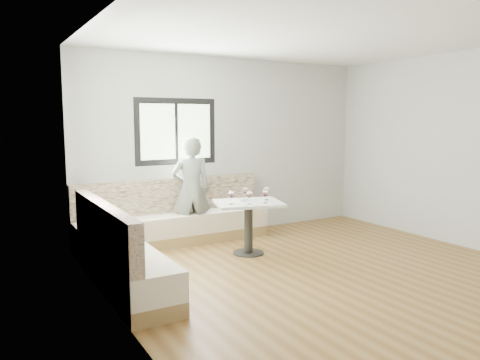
% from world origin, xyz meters
% --- Properties ---
extents(room, '(5.01, 5.01, 2.81)m').
position_xyz_m(room, '(-0.08, 0.08, 1.41)').
color(room, brown).
rests_on(room, ground).
extents(banquette, '(2.90, 2.80, 0.95)m').
position_xyz_m(banquette, '(-1.59, 1.63, 0.33)').
color(banquette, olive).
rests_on(banquette, ground).
extents(table, '(1.04, 0.91, 0.72)m').
position_xyz_m(table, '(-0.38, 1.24, 0.54)').
color(table, black).
rests_on(table, ground).
extents(person, '(0.66, 0.52, 1.58)m').
position_xyz_m(person, '(-0.82, 2.16, 0.79)').
color(person, slate).
rests_on(person, ground).
extents(olive_ramekin, '(0.09, 0.09, 0.03)m').
position_xyz_m(olive_ramekin, '(-0.43, 1.34, 0.74)').
color(olive_ramekin, white).
rests_on(olive_ramekin, table).
extents(wine_glass_a, '(0.08, 0.08, 0.19)m').
position_xyz_m(wine_glass_a, '(-0.68, 1.19, 0.85)').
color(wine_glass_a, white).
rests_on(wine_glass_a, table).
extents(wine_glass_b, '(0.08, 0.08, 0.19)m').
position_xyz_m(wine_glass_b, '(-0.46, 1.08, 0.85)').
color(wine_glass_b, white).
rests_on(wine_glass_b, table).
extents(wine_glass_c, '(0.08, 0.08, 0.19)m').
position_xyz_m(wine_glass_c, '(-0.23, 1.05, 0.85)').
color(wine_glass_c, white).
rests_on(wine_glass_c, table).
extents(wine_glass_d, '(0.08, 0.08, 0.19)m').
position_xyz_m(wine_glass_d, '(-0.34, 1.37, 0.85)').
color(wine_glass_d, white).
rests_on(wine_glass_d, table).
extents(wine_glass_e, '(0.08, 0.08, 0.19)m').
position_xyz_m(wine_glass_e, '(-0.08, 1.25, 0.85)').
color(wine_glass_e, white).
rests_on(wine_glass_e, table).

